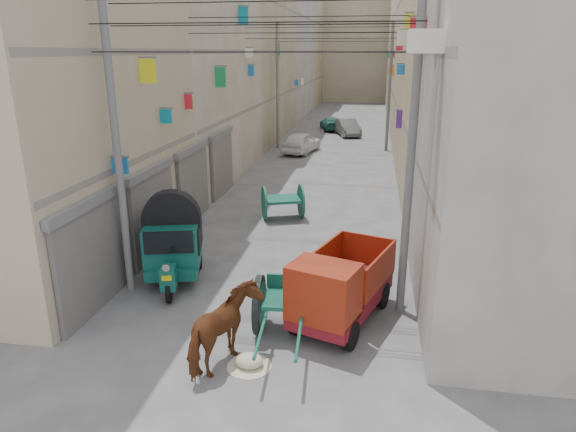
% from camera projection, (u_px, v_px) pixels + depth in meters
% --- Properties ---
extents(building_row_left, '(8.00, 62.00, 14.00)m').
position_uv_depth(building_row_left, '(235.00, 48.00, 39.15)').
color(building_row_left, tan).
rests_on(building_row_left, ground).
extents(building_row_right, '(8.00, 62.00, 14.00)m').
position_uv_depth(building_row_right, '(452.00, 48.00, 36.66)').
color(building_row_right, '#A9A59E').
rests_on(building_row_right, ground).
extents(end_cap_building, '(22.00, 10.00, 13.00)m').
position_uv_depth(end_cap_building, '(357.00, 49.00, 67.82)').
color(end_cap_building, tan).
rests_on(end_cap_building, ground).
extents(shutters_left, '(0.18, 14.40, 2.88)m').
position_uv_depth(shutters_left, '(176.00, 194.00, 17.73)').
color(shutters_left, '#515257').
rests_on(shutters_left, ground).
extents(signboards, '(8.22, 40.52, 5.67)m').
position_uv_depth(signboards, '(322.00, 106.00, 27.12)').
color(signboards, red).
rests_on(signboards, ground).
extents(utility_poles, '(7.40, 22.20, 8.00)m').
position_uv_depth(utility_poles, '(312.00, 104.00, 22.57)').
color(utility_poles, slate).
rests_on(utility_poles, ground).
extents(overhead_cables, '(7.40, 22.52, 1.12)m').
position_uv_depth(overhead_cables, '(305.00, 36.00, 19.28)').
color(overhead_cables, black).
rests_on(overhead_cables, ground).
extents(auto_rickshaw, '(2.08, 2.92, 1.98)m').
position_uv_depth(auto_rickshaw, '(173.00, 241.00, 14.33)').
color(auto_rickshaw, black).
rests_on(auto_rickshaw, ground).
extents(tonga_cart, '(1.50, 3.09, 1.36)m').
position_uv_depth(tonga_cart, '(287.00, 305.00, 11.68)').
color(tonga_cart, black).
rests_on(tonga_cart, ground).
extents(mini_truck, '(2.47, 3.61, 1.86)m').
position_uv_depth(mini_truck, '(337.00, 293.00, 11.86)').
color(mini_truck, black).
rests_on(mini_truck, ground).
extents(second_cart, '(1.87, 1.76, 1.34)m').
position_uv_depth(second_cart, '(283.00, 201.00, 19.75)').
color(second_cart, '#125040').
rests_on(second_cart, ground).
extents(feed_sack, '(0.58, 0.46, 0.29)m').
position_uv_depth(feed_sack, '(249.00, 361.00, 10.55)').
color(feed_sack, beige).
rests_on(feed_sack, ground).
extents(horse, '(1.38, 2.11, 1.64)m').
position_uv_depth(horse, '(225.00, 330.00, 10.41)').
color(horse, maroon).
rests_on(horse, ground).
extents(distant_car_white, '(2.35, 4.17, 1.34)m').
position_uv_depth(distant_car_white, '(301.00, 142.00, 32.76)').
color(distant_car_white, white).
rests_on(distant_car_white, ground).
extents(distant_car_grey, '(2.44, 4.07, 1.27)m').
position_uv_depth(distant_car_grey, '(347.00, 127.00, 39.51)').
color(distant_car_grey, '#525654').
rests_on(distant_car_grey, ground).
extents(distant_car_green, '(2.31, 3.91, 1.06)m').
position_uv_depth(distant_car_green, '(331.00, 124.00, 42.24)').
color(distant_car_green, '#1F5D50').
rests_on(distant_car_green, ground).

